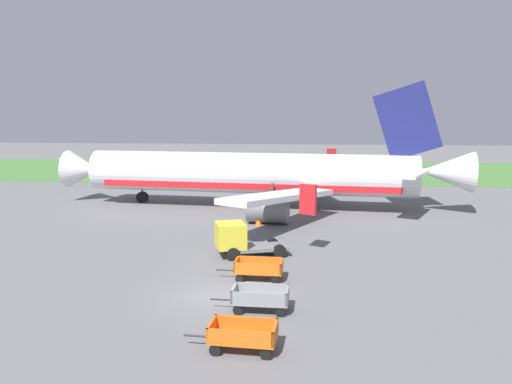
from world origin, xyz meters
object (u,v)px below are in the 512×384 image
object	(u,v)px
baggage_cart_nearest	(243,335)
baggage_cart_third_in_row	(259,268)
baggage_cart_second_in_row	(260,298)
service_truck_beside_carts	(238,239)
traffic_cone_near_plane	(258,221)
airplane	(260,174)

from	to	relation	value
baggage_cart_nearest	baggage_cart_third_in_row	size ratio (longest dim) A/B	1.01
baggage_cart_second_in_row	service_truck_beside_carts	bearing A→B (deg)	103.06
baggage_cart_nearest	service_truck_beside_carts	xyz separation A→B (m)	(-1.67, 12.64, 0.50)
baggage_cart_nearest	baggage_cart_second_in_row	world-z (taller)	same
service_truck_beside_carts	traffic_cone_near_plane	world-z (taller)	service_truck_beside_carts
airplane	baggage_cart_nearest	size ratio (longest dim) A/B	10.47
airplane	baggage_cart_third_in_row	xyz separation A→B (m)	(1.52, -20.67, -2.45)
baggage_cart_nearest	traffic_cone_near_plane	distance (m)	21.51
baggage_cart_nearest	service_truck_beside_carts	distance (m)	12.76
baggage_cart_third_in_row	service_truck_beside_carts	xyz separation A→B (m)	(-1.59, 4.33, 0.50)
baggage_cart_nearest	baggage_cart_second_in_row	xyz separation A→B (m)	(0.35, 3.96, 0.00)
baggage_cart_nearest	baggage_cart_second_in_row	bearing A→B (deg)	85.00
baggage_cart_nearest	service_truck_beside_carts	bearing A→B (deg)	97.52
service_truck_beside_carts	airplane	bearing A→B (deg)	89.75
baggage_cart_second_in_row	service_truck_beside_carts	world-z (taller)	service_truck_beside_carts
baggage_cart_third_in_row	service_truck_beside_carts	bearing A→B (deg)	110.14
airplane	baggage_cart_second_in_row	size ratio (longest dim) A/B	10.54
airplane	baggage_cart_nearest	world-z (taller)	airplane
traffic_cone_near_plane	baggage_cart_second_in_row	bearing A→B (deg)	-85.11
baggage_cart_third_in_row	service_truck_beside_carts	distance (m)	4.64
service_truck_beside_carts	baggage_cart_third_in_row	bearing A→B (deg)	-69.86
airplane	baggage_cart_second_in_row	xyz separation A→B (m)	(1.94, -25.02, -2.45)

